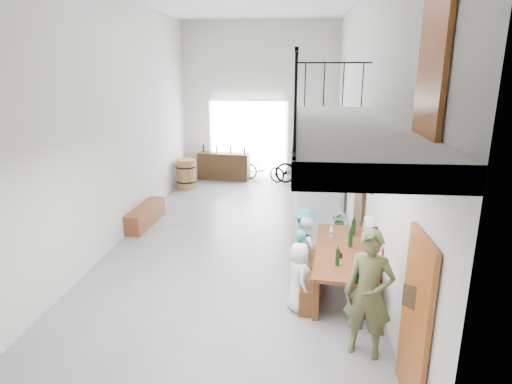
# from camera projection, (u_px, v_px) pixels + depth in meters

# --- Properties ---
(floor) EXTENTS (12.00, 12.00, 0.00)m
(floor) POSITION_uv_depth(u_px,v_px,m) (239.00, 239.00, 10.12)
(floor) COLOR slate
(floor) RESTS_ON ground
(room_walls) EXTENTS (12.00, 12.00, 12.00)m
(room_walls) POSITION_uv_depth(u_px,v_px,m) (237.00, 84.00, 9.15)
(room_walls) COLOR silver
(room_walls) RESTS_ON ground
(gateway_portal) EXTENTS (2.80, 0.08, 2.80)m
(gateway_portal) POSITION_uv_depth(u_px,v_px,m) (249.00, 140.00, 15.46)
(gateway_portal) COLOR white
(gateway_portal) RESTS_ON ground
(right_wall_decor) EXTENTS (0.07, 8.28, 5.07)m
(right_wall_decor) POSITION_uv_depth(u_px,v_px,m) (374.00, 192.00, 7.62)
(right_wall_decor) COLOR #8D4115
(right_wall_decor) RESTS_ON ground
(balcony) EXTENTS (1.52, 5.62, 4.00)m
(balcony) POSITION_uv_depth(u_px,v_px,m) (344.00, 133.00, 6.14)
(balcony) COLOR silver
(balcony) RESTS_ON ground
(tasting_table) EXTENTS (1.27, 2.59, 0.79)m
(tasting_table) POSITION_uv_depth(u_px,v_px,m) (345.00, 254.00, 7.56)
(tasting_table) COLOR brown
(tasting_table) RESTS_ON ground
(bench_inner) EXTENTS (0.43, 1.94, 0.44)m
(bench_inner) POSITION_uv_depth(u_px,v_px,m) (310.00, 278.00, 7.71)
(bench_inner) COLOR brown
(bench_inner) RESTS_ON ground
(bench_wall) EXTENTS (0.60, 2.04, 0.47)m
(bench_wall) POSITION_uv_depth(u_px,v_px,m) (363.00, 277.00, 7.72)
(bench_wall) COLOR brown
(bench_wall) RESTS_ON ground
(tableware) EXTENTS (0.53, 2.03, 0.35)m
(tableware) POSITION_uv_depth(u_px,v_px,m) (350.00, 240.00, 7.57)
(tableware) COLOR black
(tableware) RESTS_ON tasting_table
(side_bench) EXTENTS (0.49, 1.79, 0.50)m
(side_bench) POSITION_uv_depth(u_px,v_px,m) (146.00, 215.00, 10.98)
(side_bench) COLOR brown
(side_bench) RESTS_ON ground
(oak_barrel) EXTENTS (0.67, 0.67, 0.99)m
(oak_barrel) POSITION_uv_depth(u_px,v_px,m) (186.00, 174.00, 14.35)
(oak_barrel) COLOR brown
(oak_barrel) RESTS_ON ground
(serving_counter) EXTENTS (1.89, 0.71, 0.98)m
(serving_counter) POSITION_uv_depth(u_px,v_px,m) (224.00, 166.00, 15.51)
(serving_counter) COLOR #382410
(serving_counter) RESTS_ON ground
(counter_bottles) EXTENTS (1.59, 0.30, 0.28)m
(counter_bottles) POSITION_uv_depth(u_px,v_px,m) (224.00, 149.00, 15.34)
(counter_bottles) COLOR black
(counter_bottles) RESTS_ON serving_counter
(guest_left_a) EXTENTS (0.50, 0.65, 1.17)m
(guest_left_a) POSITION_uv_depth(u_px,v_px,m) (299.00, 277.00, 6.98)
(guest_left_a) COLOR white
(guest_left_a) RESTS_ON ground
(guest_left_b) EXTENTS (0.31, 0.45, 1.17)m
(guest_left_b) POSITION_uv_depth(u_px,v_px,m) (301.00, 261.00, 7.55)
(guest_left_b) COLOR teal
(guest_left_b) RESTS_ON ground
(guest_left_c) EXTENTS (0.61, 0.70, 1.22)m
(guest_left_c) POSITION_uv_depth(u_px,v_px,m) (306.00, 248.00, 8.04)
(guest_left_c) COLOR white
(guest_left_c) RESTS_ON ground
(guest_left_d) EXTENTS (0.55, 0.86, 1.25)m
(guest_left_d) POSITION_uv_depth(u_px,v_px,m) (304.00, 237.00, 8.51)
(guest_left_d) COLOR teal
(guest_left_d) RESTS_ON ground
(guest_right_a) EXTENTS (0.40, 0.68, 1.09)m
(guest_right_a) POSITION_uv_depth(u_px,v_px,m) (384.00, 277.00, 7.06)
(guest_right_a) COLOR red
(guest_right_a) RESTS_ON ground
(guest_right_b) EXTENTS (0.37, 1.14, 1.22)m
(guest_right_b) POSITION_uv_depth(u_px,v_px,m) (377.00, 258.00, 7.61)
(guest_right_b) COLOR black
(guest_right_b) RESTS_ON ground
(guest_right_c) EXTENTS (0.40, 0.60, 1.20)m
(guest_right_c) POSITION_uv_depth(u_px,v_px,m) (369.00, 245.00, 8.21)
(guest_right_c) COLOR white
(guest_right_c) RESTS_ON ground
(host_standing) EXTENTS (0.78, 0.65, 1.83)m
(host_standing) POSITION_uv_depth(u_px,v_px,m) (369.00, 294.00, 5.78)
(host_standing) COLOR #4B532E
(host_standing) RESTS_ON ground
(potted_plant) EXTENTS (0.43, 0.38, 0.44)m
(potted_plant) POSITION_uv_depth(u_px,v_px,m) (340.00, 220.00, 10.69)
(potted_plant) COLOR #265220
(potted_plant) RESTS_ON ground
(bicycle_near) EXTENTS (1.78, 1.27, 0.89)m
(bicycle_near) POSITION_uv_depth(u_px,v_px,m) (264.00, 169.00, 15.34)
(bicycle_near) COLOR black
(bicycle_near) RESTS_ON ground
(bicycle_far) EXTENTS (1.96, 0.76, 1.15)m
(bicycle_far) POSITION_uv_depth(u_px,v_px,m) (302.00, 168.00, 14.84)
(bicycle_far) COLOR black
(bicycle_far) RESTS_ON ground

